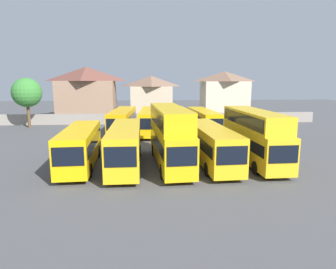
{
  "coord_description": "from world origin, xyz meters",
  "views": [
    {
      "loc": [
        -2.13,
        -25.38,
        7.41
      ],
      "look_at": [
        0.0,
        3.0,
        2.22
      ],
      "focal_mm": 31.66,
      "sensor_mm": 36.0,
      "label": 1
    }
  ],
  "objects_px": {
    "house_terrace_left": "(87,92)",
    "bus_6": "(123,120)",
    "tree_left_of_lot": "(27,93)",
    "house_terrace_centre": "(151,96)",
    "bus_9": "(203,120)",
    "bus_8": "(180,120)",
    "house_terrace_right": "(224,94)",
    "bus_3": "(170,133)",
    "bus_4": "(210,143)",
    "bus_2": "(125,144)",
    "bus_5": "(254,134)",
    "bus_1": "(80,145)",
    "bus_7": "(150,120)"
  },
  "relations": [
    {
      "from": "bus_9",
      "to": "bus_4",
      "type": "bearing_deg",
      "value": -11.56
    },
    {
      "from": "bus_2",
      "to": "bus_6",
      "type": "bearing_deg",
      "value": -175.61
    },
    {
      "from": "bus_8",
      "to": "house_terrace_right",
      "type": "bearing_deg",
      "value": 145.38
    },
    {
      "from": "bus_9",
      "to": "bus_7",
      "type": "bearing_deg",
      "value": -94.39
    },
    {
      "from": "bus_9",
      "to": "bus_2",
      "type": "bearing_deg",
      "value": -34.46
    },
    {
      "from": "bus_5",
      "to": "tree_left_of_lot",
      "type": "bearing_deg",
      "value": -130.19
    },
    {
      "from": "bus_6",
      "to": "house_terrace_centre",
      "type": "relative_size",
      "value": 1.41
    },
    {
      "from": "bus_1",
      "to": "bus_9",
      "type": "relative_size",
      "value": 0.89
    },
    {
      "from": "bus_4",
      "to": "bus_7",
      "type": "height_order",
      "value": "bus_7"
    },
    {
      "from": "bus_5",
      "to": "tree_left_of_lot",
      "type": "distance_m",
      "value": 36.41
    },
    {
      "from": "bus_6",
      "to": "tree_left_of_lot",
      "type": "xyz_separation_m",
      "value": [
        -15.4,
        7.37,
        3.55
      ]
    },
    {
      "from": "bus_3",
      "to": "bus_1",
      "type": "bearing_deg",
      "value": -94.98
    },
    {
      "from": "bus_1",
      "to": "bus_7",
      "type": "bearing_deg",
      "value": 155.66
    },
    {
      "from": "bus_3",
      "to": "bus_5",
      "type": "height_order",
      "value": "bus_3"
    },
    {
      "from": "bus_1",
      "to": "bus_6",
      "type": "height_order",
      "value": "bus_6"
    },
    {
      "from": "bus_4",
      "to": "house_terrace_left",
      "type": "relative_size",
      "value": 1.04
    },
    {
      "from": "house_terrace_right",
      "to": "bus_8",
      "type": "bearing_deg",
      "value": -120.94
    },
    {
      "from": "bus_3",
      "to": "bus_4",
      "type": "xyz_separation_m",
      "value": [
        3.7,
        0.28,
        -0.97
      ]
    },
    {
      "from": "bus_7",
      "to": "house_terrace_centre",
      "type": "bearing_deg",
      "value": -178.85
    },
    {
      "from": "bus_5",
      "to": "bus_7",
      "type": "distance_m",
      "value": 18.47
    },
    {
      "from": "house_terrace_left",
      "to": "bus_6",
      "type": "bearing_deg",
      "value": -66.47
    },
    {
      "from": "house_terrace_left",
      "to": "bus_1",
      "type": "bearing_deg",
      "value": -80.36
    },
    {
      "from": "bus_9",
      "to": "tree_left_of_lot",
      "type": "distance_m",
      "value": 27.91
    },
    {
      "from": "tree_left_of_lot",
      "to": "house_terrace_right",
      "type": "bearing_deg",
      "value": 18.32
    },
    {
      "from": "house_terrace_centre",
      "to": "bus_1",
      "type": "bearing_deg",
      "value": -101.12
    },
    {
      "from": "bus_2",
      "to": "house_terrace_left",
      "type": "bearing_deg",
      "value": -165.04
    },
    {
      "from": "bus_6",
      "to": "bus_8",
      "type": "height_order",
      "value": "bus_8"
    },
    {
      "from": "house_terrace_left",
      "to": "house_terrace_right",
      "type": "xyz_separation_m",
      "value": [
        27.62,
        -0.49,
        -0.44
      ]
    },
    {
      "from": "bus_2",
      "to": "bus_5",
      "type": "distance_m",
      "value": 11.59
    },
    {
      "from": "house_terrace_left",
      "to": "tree_left_of_lot",
      "type": "distance_m",
      "value": 13.85
    },
    {
      "from": "bus_3",
      "to": "bus_8",
      "type": "distance_m",
      "value": 15.76
    },
    {
      "from": "bus_9",
      "to": "house_terrace_centre",
      "type": "xyz_separation_m",
      "value": [
        -7.05,
        19.05,
        2.39
      ]
    },
    {
      "from": "bus_7",
      "to": "bus_2",
      "type": "bearing_deg",
      "value": -5.03
    },
    {
      "from": "house_terrace_right",
      "to": "house_terrace_left",
      "type": "bearing_deg",
      "value": 178.99
    },
    {
      "from": "bus_2",
      "to": "bus_3",
      "type": "bearing_deg",
      "value": 92.59
    },
    {
      "from": "bus_1",
      "to": "bus_2",
      "type": "xyz_separation_m",
      "value": [
        3.9,
        -0.39,
        0.09
      ]
    },
    {
      "from": "bus_1",
      "to": "bus_3",
      "type": "distance_m",
      "value": 7.86
    },
    {
      "from": "bus_2",
      "to": "house_terrace_centre",
      "type": "xyz_separation_m",
      "value": [
        2.96,
        35.29,
        2.25
      ]
    },
    {
      "from": "bus_2",
      "to": "bus_5",
      "type": "height_order",
      "value": "bus_5"
    },
    {
      "from": "bus_2",
      "to": "bus_4",
      "type": "bearing_deg",
      "value": 93.11
    },
    {
      "from": "house_terrace_centre",
      "to": "bus_9",
      "type": "bearing_deg",
      "value": -69.68
    },
    {
      "from": "bus_9",
      "to": "house_terrace_right",
      "type": "distance_m",
      "value": 20.15
    },
    {
      "from": "house_terrace_left",
      "to": "bus_9",
      "type": "bearing_deg",
      "value": -43.57
    },
    {
      "from": "bus_2",
      "to": "house_terrace_right",
      "type": "xyz_separation_m",
      "value": [
        17.82,
        34.6,
        2.69
      ]
    },
    {
      "from": "bus_3",
      "to": "bus_6",
      "type": "bearing_deg",
      "value": -165.01
    },
    {
      "from": "bus_2",
      "to": "tree_left_of_lot",
      "type": "height_order",
      "value": "tree_left_of_lot"
    },
    {
      "from": "bus_2",
      "to": "bus_3",
      "type": "relative_size",
      "value": 0.98
    },
    {
      "from": "bus_4",
      "to": "bus_7",
      "type": "xyz_separation_m",
      "value": [
        -5.25,
        15.95,
        0.01
      ]
    },
    {
      "from": "bus_2",
      "to": "bus_8",
      "type": "bearing_deg",
      "value": 156.86
    },
    {
      "from": "bus_8",
      "to": "bus_9",
      "type": "distance_m",
      "value": 3.54
    }
  ]
}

